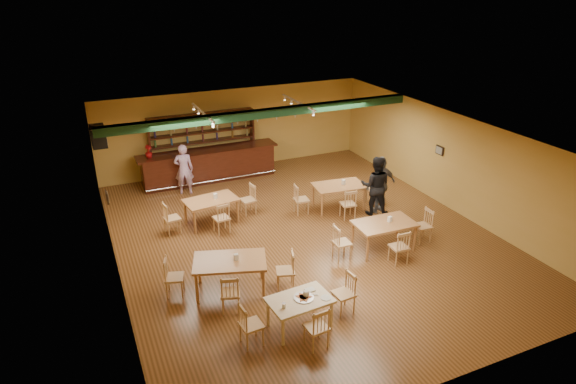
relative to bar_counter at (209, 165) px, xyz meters
name	(u,v)px	position (x,y,z in m)	size (l,w,h in m)	color
floor	(304,236)	(1.27, -5.15, -0.56)	(12.00, 12.00, 0.00)	#543618
ceiling_beam	(265,113)	(1.27, -2.35, 2.31)	(10.00, 0.30, 0.25)	black
track_rail_left	(203,113)	(-0.53, -1.75, 2.38)	(0.05, 2.50, 0.05)	white
track_rail_right	(298,102)	(2.67, -1.75, 2.38)	(0.05, 2.50, 0.05)	white
ac_unit	(99,136)	(-3.53, -0.95, 1.79)	(0.34, 0.70, 0.48)	white
picture_left	(107,197)	(-3.70, -4.15, 1.14)	(0.04, 0.34, 0.28)	black
picture_right	(440,150)	(6.24, -4.65, 1.14)	(0.04, 0.34, 0.28)	black
bar_counter	(209,165)	(0.00, 0.00, 0.00)	(4.96, 0.85, 1.13)	#36150A
back_bar_hutch	(203,144)	(0.00, 0.63, 0.57)	(3.83, 0.40, 2.28)	#36150A
poinsettia	(149,152)	(-2.03, 0.00, 0.78)	(0.25, 0.25, 0.44)	#A10E10
dining_table_a	(212,211)	(-0.86, -3.30, -0.19)	(1.51, 0.91, 0.75)	#A8703B
dining_table_b	(338,196)	(3.06, -3.93, -0.17)	(1.56, 0.94, 0.78)	#A8703B
dining_table_c	(230,276)	(-1.43, -6.86, -0.15)	(1.64, 0.99, 0.82)	#A8703B
dining_table_d	(383,236)	(2.89, -6.67, -0.17)	(1.59, 0.95, 0.79)	#A8703B
near_table	(300,313)	(-0.52, -8.67, -0.22)	(1.29, 0.83, 0.69)	beige
pizza_tray	(304,298)	(-0.43, -8.67, 0.13)	(0.40, 0.40, 0.01)	silver
parmesan_shaker	(284,306)	(-0.93, -8.81, 0.18)	(0.07, 0.07, 0.11)	#EAE5C6
napkin_stack	(310,290)	(-0.20, -8.49, 0.14)	(0.20, 0.15, 0.03)	white
pizza_server	(309,294)	(-0.29, -8.62, 0.14)	(0.32, 0.09, 0.00)	silver
side_plate	(326,298)	(-0.01, -8.85, 0.13)	(0.22, 0.22, 0.01)	white
patron_bar	(184,169)	(-1.07, -0.83, 0.30)	(0.63, 0.41, 1.72)	#934FAC
patron_right_a	(375,186)	(3.86, -4.73, 0.36)	(0.90, 0.70, 1.86)	black
patron_right_b	(381,185)	(4.09, -4.67, 0.34)	(1.06, 0.44, 1.80)	slate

